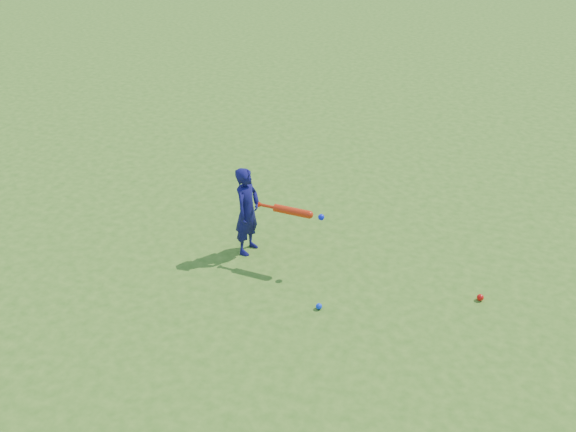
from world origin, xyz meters
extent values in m
plane|color=#3F721B|center=(0.00, 0.00, 0.00)|extent=(80.00, 80.00, 0.00)
imported|color=#12114F|center=(0.63, -0.09, 0.53)|extent=(0.30, 0.41, 1.06)
sphere|color=red|center=(3.28, -0.15, 0.04)|extent=(0.07, 0.07, 0.07)
sphere|color=#0D36EB|center=(1.74, -0.86, 0.03)|extent=(0.07, 0.07, 0.07)
cylinder|color=red|center=(0.80, -0.15, 0.68)|extent=(0.02, 0.06, 0.06)
cylinder|color=red|center=(0.90, -0.15, 0.68)|extent=(0.20, 0.04, 0.04)
cylinder|color=red|center=(1.19, -0.17, 0.68)|extent=(0.41, 0.11, 0.09)
sphere|color=red|center=(1.40, -0.18, 0.68)|extent=(0.09, 0.09, 0.09)
sphere|color=#0E1BEE|center=(1.53, -0.18, 0.68)|extent=(0.07, 0.07, 0.07)
camera|label=1|loc=(3.23, -5.86, 4.13)|focal=40.00mm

